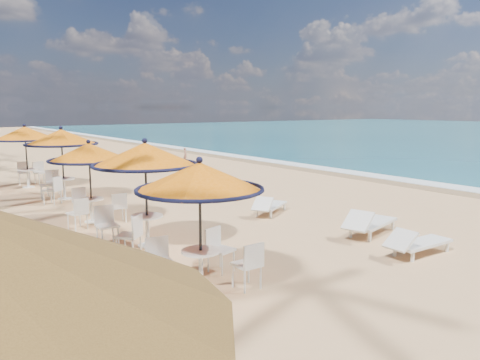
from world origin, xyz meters
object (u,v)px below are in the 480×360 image
at_px(station_1, 142,164).
at_px(station_2, 90,162).
at_px(lounger_mid, 369,223).
at_px(lounger_far, 269,205).
at_px(station_3, 60,146).
at_px(station_0, 201,192).
at_px(lounger_near, 417,242).
at_px(station_4, 26,139).

bearing_deg(station_1, station_2, 93.41).
bearing_deg(lounger_mid, lounger_far, 85.23).
bearing_deg(station_1, lounger_far, 10.40).
bearing_deg(station_3, station_2, -94.02).
bearing_deg(station_0, lounger_far, 38.56).
xyz_separation_m(station_0, station_3, (0.30, 10.17, 0.16)).
xyz_separation_m(station_1, lounger_near, (4.66, -4.27, -1.68)).
relative_size(station_2, station_4, 0.91).
relative_size(station_0, station_1, 0.94).
bearing_deg(lounger_mid, station_1, 139.53).
height_order(lounger_mid, lounger_far, lounger_mid).
bearing_deg(lounger_far, lounger_mid, -110.17).
relative_size(station_2, lounger_mid, 1.11).
bearing_deg(lounger_near, lounger_mid, 76.03).
distance_m(station_1, lounger_mid, 5.97).
bearing_deg(station_4, lounger_far, -63.77).
relative_size(station_3, lounger_mid, 1.23).
bearing_deg(station_2, lounger_near, -56.87).
xyz_separation_m(station_0, station_2, (0.01, 6.13, -0.03)).
height_order(station_0, lounger_mid, station_0).
distance_m(station_4, lounger_mid, 14.44).
bearing_deg(lounger_mid, station_2, 118.97).
relative_size(station_4, lounger_near, 1.43).
bearing_deg(station_0, station_2, 89.88).
height_order(station_0, station_1, station_1).
xyz_separation_m(station_3, lounger_near, (4.56, -11.46, -1.63)).
height_order(station_1, station_2, station_1).
height_order(station_0, lounger_far, station_0).
bearing_deg(lounger_far, station_4, 86.76).
bearing_deg(lounger_near, station_4, 110.14).
height_order(station_1, lounger_far, station_1).
xyz_separation_m(lounger_near, lounger_mid, (0.49, 1.71, 0.04)).
xyz_separation_m(station_0, station_4, (-0.08, 13.70, 0.23)).
distance_m(lounger_mid, lounger_far, 3.44).
bearing_deg(station_3, lounger_near, -68.31).
bearing_deg(station_1, lounger_near, -42.50).
xyz_separation_m(station_4, lounger_far, (4.87, -9.89, -1.72)).
bearing_deg(lounger_near, station_1, 139.41).
distance_m(station_3, lounger_near, 12.44).
bearing_deg(lounger_far, station_2, 124.67).
xyz_separation_m(station_0, lounger_mid, (5.34, 0.42, -1.44)).
bearing_deg(station_3, lounger_far, -54.75).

